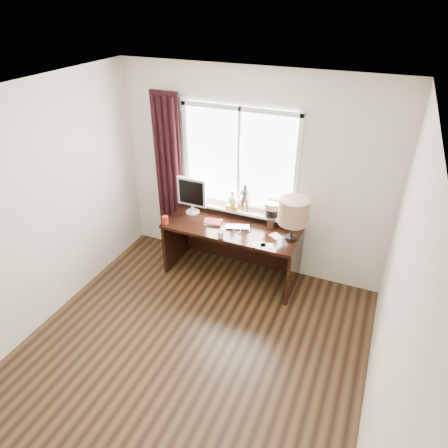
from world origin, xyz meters
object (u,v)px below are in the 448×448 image
at_px(red_cup, 165,220).
at_px(table_lamp, 294,212).
at_px(monitor, 192,194).
at_px(laptop, 238,227).
at_px(desk, 235,239).
at_px(mug, 221,234).

xyz_separation_m(red_cup, table_lamp, (1.55, 0.28, 0.31)).
height_order(red_cup, monitor, monitor).
height_order(laptop, table_lamp, table_lamp).
relative_size(red_cup, desk, 0.06).
relative_size(laptop, desk, 0.17).
bearing_deg(monitor, desk, -2.46).
height_order(desk, monitor, monitor).
relative_size(laptop, table_lamp, 0.57).
relative_size(mug, monitor, 0.21).
relative_size(red_cup, monitor, 0.21).
xyz_separation_m(laptop, table_lamp, (0.67, 0.02, 0.35)).
height_order(mug, table_lamp, table_lamp).
height_order(red_cup, table_lamp, table_lamp).
xyz_separation_m(laptop, desk, (-0.08, 0.11, -0.26)).
bearing_deg(table_lamp, red_cup, -169.73).
distance_m(red_cup, desk, 0.93).
relative_size(laptop, red_cup, 2.84).
distance_m(desk, monitor, 0.81).
bearing_deg(mug, monitor, 144.22).
distance_m(desk, table_lamp, 0.97).
xyz_separation_m(mug, table_lamp, (0.78, 0.31, 0.31)).
bearing_deg(laptop, monitor, 151.62).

